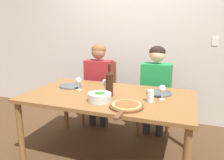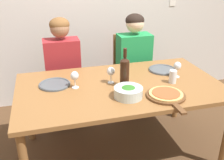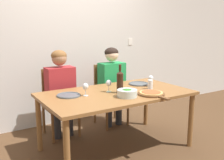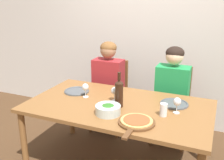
% 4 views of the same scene
% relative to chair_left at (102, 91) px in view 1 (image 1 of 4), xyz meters
% --- Properties ---
extents(ground_plane, '(40.00, 40.00, 0.00)m').
position_rel_chair_left_xyz_m(ground_plane, '(0.44, -0.83, -0.49)').
color(ground_plane, '#4C331E').
extents(back_wall, '(10.00, 0.06, 2.70)m').
position_rel_chair_left_xyz_m(back_wall, '(0.44, 0.44, 0.86)').
color(back_wall, silver).
rests_on(back_wall, ground).
extents(dining_table, '(1.79, 1.02, 0.73)m').
position_rel_chair_left_xyz_m(dining_table, '(0.44, -0.83, 0.16)').
color(dining_table, brown).
rests_on(dining_table, ground).
extents(chair_left, '(0.42, 0.42, 0.94)m').
position_rel_chair_left_xyz_m(chair_left, '(0.00, 0.00, 0.00)').
color(chair_left, brown).
rests_on(chair_left, ground).
extents(chair_right, '(0.42, 0.42, 0.94)m').
position_rel_chair_left_xyz_m(chair_right, '(0.83, 0.00, 0.00)').
color(chair_right, brown).
rests_on(chair_right, ground).
extents(person_woman, '(0.47, 0.51, 1.21)m').
position_rel_chair_left_xyz_m(person_woman, '(-0.00, -0.11, 0.23)').
color(person_woman, '#28282D').
rests_on(person_woman, ground).
extents(person_man, '(0.47, 0.51, 1.21)m').
position_rel_chair_left_xyz_m(person_man, '(0.83, -0.11, 0.23)').
color(person_man, '#28282D').
rests_on(person_man, ground).
extents(wine_bottle, '(0.08, 0.08, 0.35)m').
position_rel_chair_left_xyz_m(wine_bottle, '(0.46, -0.88, 0.38)').
color(wine_bottle, black).
rests_on(wine_bottle, dining_table).
extents(broccoli_bowl, '(0.23, 0.23, 0.09)m').
position_rel_chair_left_xyz_m(broccoli_bowl, '(0.43, -1.07, 0.28)').
color(broccoli_bowl, silver).
rests_on(broccoli_bowl, dining_table).
extents(dinner_plate_left, '(0.28, 0.28, 0.02)m').
position_rel_chair_left_xyz_m(dinner_plate_left, '(-0.12, -0.69, 0.24)').
color(dinner_plate_left, '#4C5156').
rests_on(dinner_plate_left, dining_table).
extents(dinner_plate_right, '(0.28, 0.28, 0.02)m').
position_rel_chair_left_xyz_m(dinner_plate_right, '(0.94, -0.62, 0.24)').
color(dinner_plate_right, '#4C5156').
rests_on(dinner_plate_right, dining_table).
extents(pizza_on_board, '(0.31, 0.45, 0.04)m').
position_rel_chair_left_xyz_m(pizza_on_board, '(0.73, -1.15, 0.25)').
color(pizza_on_board, brown).
rests_on(pizza_on_board, dining_table).
extents(wine_glass_left, '(0.07, 0.07, 0.15)m').
position_rel_chair_left_xyz_m(wine_glass_left, '(0.05, -0.79, 0.34)').
color(wine_glass_left, silver).
rests_on(wine_glass_left, dining_table).
extents(wine_glass_right, '(0.07, 0.07, 0.15)m').
position_rel_chair_left_xyz_m(wine_glass_right, '(1.00, -0.81, 0.34)').
color(wine_glass_right, silver).
rests_on(wine_glass_right, dining_table).
extents(wine_glass_centre, '(0.07, 0.07, 0.15)m').
position_rel_chair_left_xyz_m(wine_glass_centre, '(0.37, -0.77, 0.34)').
color(wine_glass_centre, silver).
rests_on(wine_glass_centre, dining_table).
extents(water_tumbler, '(0.07, 0.07, 0.12)m').
position_rel_chair_left_xyz_m(water_tumbler, '(0.90, -0.91, 0.29)').
color(water_tumbler, silver).
rests_on(water_tumbler, dining_table).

